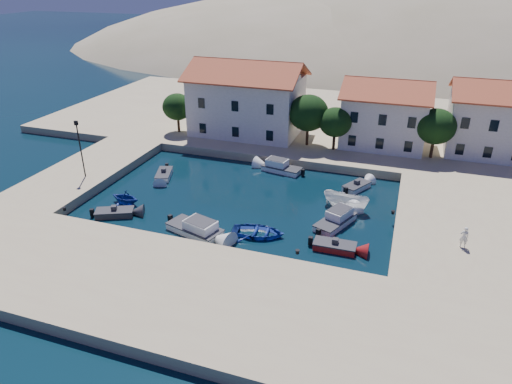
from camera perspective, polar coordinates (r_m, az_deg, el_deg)
ground at (r=38.63m, az=-6.84°, el=-7.39°), size 400.00×400.00×0.00m
quay_south at (r=34.08m, az=-11.24°, el=-11.85°), size 52.00×12.00×1.00m
quay_east at (r=44.35m, az=24.11°, el=-4.24°), size 11.00×20.00×1.00m
quay_west at (r=55.38m, az=-20.43°, el=2.39°), size 8.00×20.00×1.00m
quay_north at (r=71.08m, az=7.86°, el=8.84°), size 80.00×36.00×1.00m
hills at (r=158.94m, az=20.42°, el=8.04°), size 254.00×176.00×99.00m
building_left at (r=62.36m, az=-1.12°, el=11.85°), size 14.70×9.45×9.70m
building_mid at (r=60.04m, az=15.84°, el=9.62°), size 10.50×8.40×8.30m
building_right at (r=61.59m, az=27.19°, el=8.38°), size 9.45×8.40×8.80m
trees at (r=57.59m, az=8.02°, el=9.27°), size 37.30×5.30×6.45m
lamppost at (r=51.57m, az=-21.18°, el=5.66°), size 0.35×0.25×6.22m
bollards at (r=40.11m, az=-0.95°, el=-3.90°), size 29.36×9.56×0.30m
motorboat_grey_sw at (r=45.58m, az=-17.25°, el=-2.50°), size 3.88×2.91×1.25m
cabin_cruiser_south at (r=41.08m, az=-7.68°, el=-4.47°), size 5.60×3.60×1.60m
rowboat_south at (r=40.57m, az=0.29°, el=-5.41°), size 5.05×3.89×0.97m
motorboat_red_se at (r=39.03m, az=9.81°, el=-6.71°), size 3.56×1.63×1.25m
cabin_cruiser_east at (r=42.50m, az=9.88°, el=-3.53°), size 3.54×5.10×1.60m
boat_east at (r=45.78m, az=11.07°, el=-2.04°), size 4.94×2.78×1.80m
motorboat_white_ne at (r=49.96m, az=12.45°, el=0.67°), size 2.91×3.63×1.25m
rowboat_west at (r=47.81m, az=-15.95°, el=-1.34°), size 3.32×2.94×1.63m
motorboat_white_west at (r=52.74m, az=-11.42°, el=2.16°), size 2.61×3.80×1.25m
cabin_cruiser_north at (r=53.16m, az=3.25°, el=3.06°), size 4.82×2.71×1.60m
pedestrian at (r=40.26m, az=24.57°, el=-5.14°), size 0.68×0.46×1.83m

